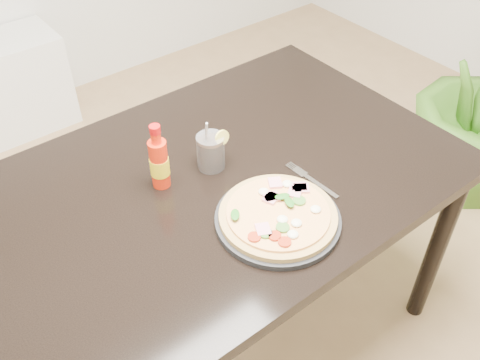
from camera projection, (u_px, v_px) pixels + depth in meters
floor at (344, 354)px, 1.91m from camera, size 4.50×4.50×0.00m
dining_table at (214, 200)px, 1.54m from camera, size 1.40×0.90×0.75m
plate at (278, 220)px, 1.36m from camera, size 0.32×0.32×0.02m
pizza at (278, 214)px, 1.35m from camera, size 0.30×0.30×0.03m
hot_sauce_bottle at (159, 162)px, 1.42m from camera, size 0.05×0.05×0.20m
cola_cup at (211, 152)px, 1.50m from camera, size 0.09×0.08×0.17m
fork at (310, 179)px, 1.48m from camera, size 0.03×0.19×0.00m
plant_pot at (465, 164)px, 2.53m from camera, size 0.28×0.28×0.22m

